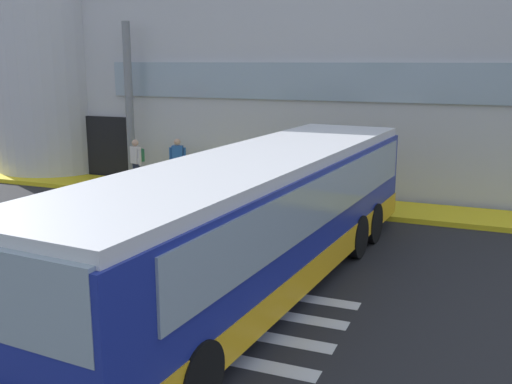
# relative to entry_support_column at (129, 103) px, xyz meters

# --- Properties ---
(ground_plane) EXTENTS (80.00, 90.00, 0.02)m
(ground_plane) POSITION_rel_entry_support_column_xyz_m (5.92, -5.40, -2.99)
(ground_plane) COLOR #232326
(ground_plane) RESTS_ON ground
(bay_paint_stripes) EXTENTS (4.40, 3.96, 0.01)m
(bay_paint_stripes) POSITION_rel_entry_support_column_xyz_m (7.92, -9.60, -2.97)
(bay_paint_stripes) COLOR silver
(bay_paint_stripes) RESTS_ON ground
(terminal_building) EXTENTS (23.47, 13.80, 7.06)m
(terminal_building) POSITION_rel_entry_support_column_xyz_m (5.23, 6.23, 0.55)
(terminal_building) COLOR #B7B7BC
(terminal_building) RESTS_ON ground
(boarding_curb) EXTENTS (25.67, 2.00, 0.15)m
(boarding_curb) POSITION_rel_entry_support_column_xyz_m (5.92, -0.60, -2.90)
(boarding_curb) COLOR yellow
(boarding_curb) RESTS_ON ground
(entry_support_column) EXTENTS (0.28, 0.28, 5.65)m
(entry_support_column) POSITION_rel_entry_support_column_xyz_m (0.00, 0.00, 0.00)
(entry_support_column) COLOR slate
(entry_support_column) RESTS_ON boarding_curb
(bus_main_foreground) EXTENTS (3.93, 12.29, 2.70)m
(bus_main_foreground) POSITION_rel_entry_support_column_xyz_m (8.03, -7.70, -1.64)
(bus_main_foreground) COLOR navy
(bus_main_foreground) RESTS_ON ground
(passenger_near_column) EXTENTS (0.54, 0.48, 1.68)m
(passenger_near_column) POSITION_rel_entry_support_column_xyz_m (0.81, -0.91, -1.86)
(passenger_near_column) COLOR #1E2338
(passenger_near_column) RESTS_ON boarding_curb
(passenger_by_doorway) EXTENTS (0.57, 0.32, 1.68)m
(passenger_by_doorway) POSITION_rel_entry_support_column_xyz_m (2.03, -0.21, -1.90)
(passenger_by_doorway) COLOR #4C4233
(passenger_by_doorway) RESTS_ON boarding_curb
(safety_bollard_yellow) EXTENTS (0.18, 0.18, 0.90)m
(safety_bollard_yellow) POSITION_rel_entry_support_column_xyz_m (7.42, -1.80, -2.53)
(safety_bollard_yellow) COLOR yellow
(safety_bollard_yellow) RESTS_ON ground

